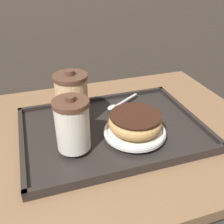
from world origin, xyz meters
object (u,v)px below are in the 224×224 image
Objects in this scene: coffee_cup_front at (72,124)px; coffee_cup_rear at (72,98)px; donut_chocolate_glazed at (135,122)px; spoon at (116,105)px.

coffee_cup_front is 0.12m from coffee_cup_rear.
coffee_cup_front is 0.16m from donut_chocolate_glazed.
coffee_cup_rear reaches higher than coffee_cup_front.
coffee_cup_front is at bearing -178.45° from donut_chocolate_glazed.
spoon is (0.14, 0.03, -0.06)m from coffee_cup_rear.
donut_chocolate_glazed is (0.16, 0.00, -0.03)m from coffee_cup_front.
donut_chocolate_glazed is 1.06× the size of spoon.
donut_chocolate_glazed is at bearing 1.55° from coffee_cup_front.
coffee_cup_rear is 0.16m from spoon.
coffee_cup_front reaches higher than spoon.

